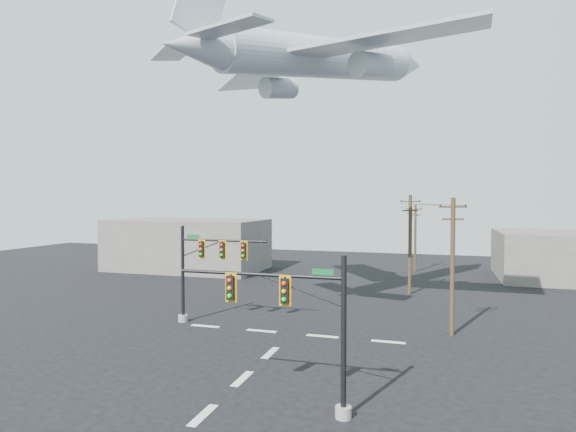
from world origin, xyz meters
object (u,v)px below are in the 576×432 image
(signal_mast_far, at_px, (203,269))
(utility_pole_c, at_px, (415,236))
(signal_mast_near, at_px, (304,327))
(airliner, at_px, (323,59))
(utility_pole_d, at_px, (411,230))
(utility_pole_a, at_px, (452,264))
(utility_pole_b, at_px, (410,242))

(signal_mast_far, xyz_separation_m, utility_pole_c, (12.79, 28.60, 0.35))
(signal_mast_near, bearing_deg, airliner, 100.70)
(utility_pole_d, bearing_deg, utility_pole_a, -83.73)
(utility_pole_b, distance_m, airliner, 17.94)
(utility_pole_a, bearing_deg, utility_pole_c, 80.05)
(utility_pole_a, bearing_deg, utility_pole_d, 79.20)
(airliner, bearing_deg, signal_mast_far, 154.98)
(utility_pole_a, height_order, utility_pole_d, utility_pole_a)
(signal_mast_near, distance_m, signal_mast_far, 15.16)
(signal_mast_near, xyz_separation_m, utility_pole_d, (1.42, 53.98, 0.51))
(signal_mast_near, height_order, utility_pole_c, utility_pole_c)
(utility_pole_a, height_order, airliner, airliner)
(airliner, bearing_deg, signal_mast_near, -139.72)
(utility_pole_d, bearing_deg, signal_mast_far, -105.22)
(signal_mast_far, height_order, airliner, airliner)
(signal_mast_far, relative_size, utility_pole_c, 0.85)
(signal_mast_near, distance_m, utility_pole_c, 39.89)
(utility_pole_a, relative_size, utility_pole_d, 1.13)
(signal_mast_near, relative_size, utility_pole_a, 0.85)
(utility_pole_b, bearing_deg, utility_pole_d, 101.96)
(signal_mast_near, height_order, utility_pole_b, utility_pole_b)
(utility_pole_b, bearing_deg, utility_pole_c, 99.82)
(signal_mast_near, height_order, utility_pole_d, utility_pole_d)
(signal_mast_near, bearing_deg, utility_pole_b, 84.06)
(signal_mast_far, xyz_separation_m, utility_pole_d, (11.63, 42.78, 0.20))
(signal_mast_near, bearing_deg, utility_pole_d, 88.49)
(utility_pole_a, bearing_deg, signal_mast_near, -131.10)
(airliner, bearing_deg, utility_pole_b, -1.42)
(signal_mast_far, relative_size, utility_pole_d, 0.88)
(signal_mast_far, xyz_separation_m, utility_pole_a, (16.11, 2.04, 0.72))
(utility_pole_a, relative_size, utility_pole_b, 0.97)
(utility_pole_b, xyz_separation_m, airliner, (-5.77, -9.59, 14.02))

